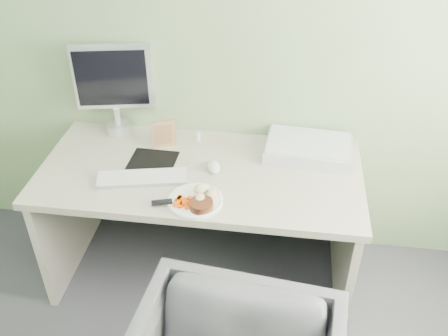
# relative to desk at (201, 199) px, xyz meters

# --- Properties ---
(wall_back) EXTENTS (3.50, 0.00, 3.50)m
(wall_back) POSITION_rel_desk_xyz_m (0.00, 0.38, 0.80)
(wall_back) COLOR gray
(wall_back) RESTS_ON floor
(desk) EXTENTS (1.60, 0.75, 0.73)m
(desk) POSITION_rel_desk_xyz_m (0.00, 0.00, 0.00)
(desk) COLOR #B6AD99
(desk) RESTS_ON floor
(plate) EXTENTS (0.25, 0.25, 0.01)m
(plate) POSITION_rel_desk_xyz_m (0.02, -0.25, 0.19)
(plate) COLOR white
(plate) RESTS_ON desk
(steak) EXTENTS (0.14, 0.14, 0.03)m
(steak) POSITION_rel_desk_xyz_m (0.06, -0.30, 0.21)
(steak) COLOR black
(steak) RESTS_ON plate
(potato_pile) EXTENTS (0.11, 0.08, 0.06)m
(potato_pile) POSITION_rel_desk_xyz_m (0.05, -0.22, 0.22)
(potato_pile) COLOR tan
(potato_pile) RESTS_ON plate
(carrot_heap) EXTENTS (0.08, 0.07, 0.04)m
(carrot_heap) POSITION_rel_desk_xyz_m (-0.03, -0.29, 0.22)
(carrot_heap) COLOR #ED5005
(carrot_heap) RESTS_ON plate
(steak_knife) EXTENTS (0.24, 0.09, 0.02)m
(steak_knife) POSITION_rel_desk_xyz_m (-0.08, -0.29, 0.21)
(steak_knife) COLOR silver
(steak_knife) RESTS_ON plate
(mousepad) EXTENTS (0.24, 0.21, 0.00)m
(mousepad) POSITION_rel_desk_xyz_m (-0.25, 0.04, 0.18)
(mousepad) COLOR black
(mousepad) RESTS_ON desk
(keyboard) EXTENTS (0.44, 0.21, 0.02)m
(keyboard) POSITION_rel_desk_xyz_m (-0.26, -0.12, 0.20)
(keyboard) COLOR white
(keyboard) RESTS_ON desk
(computer_mouse) EXTENTS (0.09, 0.12, 0.04)m
(computer_mouse) POSITION_rel_desk_xyz_m (0.07, 0.01, 0.20)
(computer_mouse) COLOR white
(computer_mouse) RESTS_ON desk
(photo_frame) EXTENTS (0.12, 0.06, 0.15)m
(photo_frame) POSITION_rel_desk_xyz_m (-0.22, 0.19, 0.26)
(photo_frame) COLOR #896140
(photo_frame) RESTS_ON desk
(eyedrop_bottle) EXTENTS (0.02, 0.02, 0.07)m
(eyedrop_bottle) POSITION_rel_desk_xyz_m (-0.06, 0.27, 0.21)
(eyedrop_bottle) COLOR white
(eyedrop_bottle) RESTS_ON desk
(scanner) EXTENTS (0.46, 0.32, 0.07)m
(scanner) POSITION_rel_desk_xyz_m (0.53, 0.22, 0.22)
(scanner) COLOR #A6A8AD
(scanner) RESTS_ON desk
(monitor) EXTENTS (0.41, 0.15, 0.50)m
(monitor) POSITION_rel_desk_xyz_m (-0.51, 0.31, 0.46)
(monitor) COLOR silver
(monitor) RESTS_ON desk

